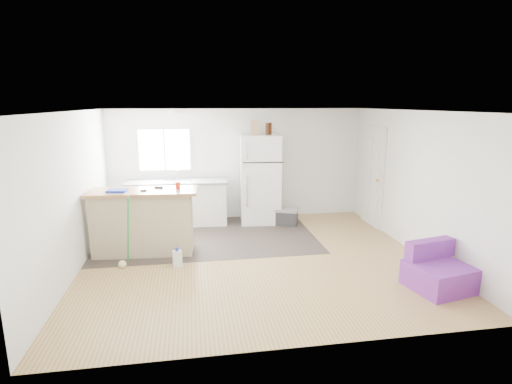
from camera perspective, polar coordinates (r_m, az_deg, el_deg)
room at (r=6.34m, az=-0.06°, el=0.60°), size 5.51×5.01×2.41m
vinyl_zone at (r=7.80m, az=-6.83°, el=-6.30°), size 4.05×2.50×0.00m
window at (r=8.68m, az=-12.94°, el=5.90°), size 1.18×0.06×0.98m
interior_door at (r=8.65m, az=16.35°, el=2.12°), size 0.11×0.92×2.10m
ceiling_fixture at (r=7.33m, az=-11.09°, el=11.15°), size 0.30×0.30×0.07m
kitchen_cabinets at (r=8.55m, az=-11.12°, el=-1.44°), size 2.12×0.75×1.22m
peninsula at (r=7.04m, az=-15.79°, el=-4.07°), size 1.83×0.80×1.10m
refrigerator at (r=8.49m, az=0.57°, el=1.87°), size 0.89×0.85×1.87m
cooler at (r=8.43m, az=4.40°, el=-3.51°), size 0.55×0.47×0.36m
purple_seat at (r=6.17m, az=24.51°, el=-10.40°), size 0.88×0.85×0.62m
cleaner_jug at (r=6.47m, az=-11.17°, el=-9.27°), size 0.15×0.12×0.31m
mop at (r=6.63m, az=-18.31°, el=-8.24°), size 0.25×0.32×1.16m
red_cup at (r=6.86m, az=-11.10°, el=0.95°), size 0.09×0.09×0.12m
blue_tray at (r=6.90m, az=-19.24°, el=0.17°), size 0.33×0.27×0.04m
tool_a at (r=6.99m, az=-13.72°, el=0.66°), size 0.15×0.09×0.03m
tool_b at (r=6.81m, az=-15.77°, el=0.22°), size 0.10×0.05×0.03m
cardboard_box at (r=8.32m, az=-0.09°, el=9.19°), size 0.21×0.11×0.30m
bottle_left at (r=8.29m, az=1.59°, el=9.00°), size 0.07×0.07×0.25m
bottle_right at (r=8.37m, az=2.03°, el=9.03°), size 0.08×0.08×0.25m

